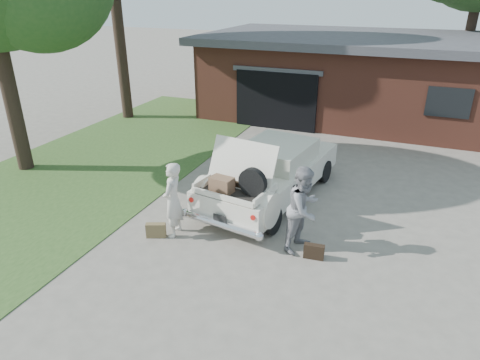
% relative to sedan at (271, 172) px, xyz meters
% --- Properties ---
extents(ground, '(90.00, 90.00, 0.00)m').
position_rel_sedan_xyz_m(ground, '(-0.25, -2.14, -0.73)').
color(ground, gray).
rests_on(ground, ground).
extents(grass_strip, '(6.00, 16.00, 0.02)m').
position_rel_sedan_xyz_m(grass_strip, '(-5.75, 0.86, -0.72)').
color(grass_strip, '#2D4C1E').
rests_on(grass_strip, ground).
extents(house, '(12.80, 7.80, 3.30)m').
position_rel_sedan_xyz_m(house, '(0.73, 9.33, 0.94)').
color(house, brown).
rests_on(house, ground).
extents(sedan, '(2.64, 5.19, 1.98)m').
position_rel_sedan_xyz_m(sedan, '(0.00, 0.00, 0.00)').
color(sedan, silver).
rests_on(sedan, ground).
extents(woman_left, '(0.50, 0.68, 1.73)m').
position_rel_sedan_xyz_m(woman_left, '(-1.41, -2.58, 0.13)').
color(woman_left, beige).
rests_on(woman_left, ground).
extents(woman_right, '(0.95, 1.08, 1.86)m').
position_rel_sedan_xyz_m(woman_right, '(1.37, -2.03, 0.20)').
color(woman_right, gray).
rests_on(woman_right, ground).
extents(suitcase_left, '(0.45, 0.30, 0.34)m').
position_rel_sedan_xyz_m(suitcase_left, '(-1.74, -2.85, -0.56)').
color(suitcase_left, brown).
rests_on(suitcase_left, ground).
extents(suitcase_right, '(0.43, 0.17, 0.32)m').
position_rel_sedan_xyz_m(suitcase_right, '(1.71, -2.34, -0.57)').
color(suitcase_right, black).
rests_on(suitcase_right, ground).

